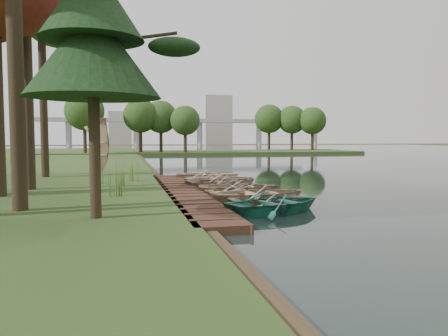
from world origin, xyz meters
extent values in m
plane|color=#3D2F1D|center=(0.00, 0.00, 0.00)|extent=(300.00, 300.00, 0.00)
cube|color=#382115|center=(-1.60, 0.00, 0.15)|extent=(1.60, 16.00, 0.30)
cube|color=#34441E|center=(8.00, 50.00, 0.23)|extent=(50.00, 14.00, 0.45)
cylinder|color=black|center=(-15.33, 50.00, 2.85)|extent=(0.50, 0.50, 4.80)
sphere|color=#264216|center=(-15.33, 50.00, 6.45)|extent=(5.60, 5.60, 5.60)
cylinder|color=black|center=(-8.67, 50.00, 2.85)|extent=(0.50, 0.50, 4.80)
sphere|color=#264216|center=(-8.67, 50.00, 6.45)|extent=(5.60, 5.60, 5.60)
cylinder|color=black|center=(-2.00, 50.00, 2.85)|extent=(0.50, 0.50, 4.80)
sphere|color=#264216|center=(-2.00, 50.00, 6.45)|extent=(5.60, 5.60, 5.60)
cylinder|color=black|center=(4.67, 50.00, 2.85)|extent=(0.50, 0.50, 4.80)
sphere|color=#264216|center=(4.67, 50.00, 6.45)|extent=(5.60, 5.60, 5.60)
cylinder|color=black|center=(11.33, 50.00, 2.85)|extent=(0.50, 0.50, 4.80)
sphere|color=#264216|center=(11.33, 50.00, 6.45)|extent=(5.60, 5.60, 5.60)
cylinder|color=black|center=(18.00, 50.00, 2.85)|extent=(0.50, 0.50, 4.80)
sphere|color=#264216|center=(18.00, 50.00, 6.45)|extent=(5.60, 5.60, 5.60)
cylinder|color=black|center=(24.67, 50.00, 2.85)|extent=(0.50, 0.50, 4.80)
sphere|color=#264216|center=(24.67, 50.00, 6.45)|extent=(5.60, 5.60, 5.60)
cube|color=#A5A5A0|center=(10.00, 120.00, 8.00)|extent=(90.00, 4.00, 1.20)
cylinder|color=#A5A5A0|center=(-20.00, 120.00, 4.00)|extent=(1.80, 1.80, 8.00)
cylinder|color=#A5A5A0|center=(0.00, 120.00, 4.00)|extent=(1.80, 1.80, 8.00)
cylinder|color=#A5A5A0|center=(20.00, 120.00, 4.00)|extent=(1.80, 1.80, 8.00)
cylinder|color=#A5A5A0|center=(40.00, 120.00, 4.00)|extent=(1.80, 1.80, 8.00)
cylinder|color=#A5A5A0|center=(60.00, 120.00, 4.00)|extent=(1.80, 1.80, 8.00)
cube|color=#A5A5A0|center=(30.00, 140.00, 9.00)|extent=(10.00, 8.00, 18.00)
cube|color=#A5A5A0|center=(-5.00, 145.00, 6.00)|extent=(8.00, 8.00, 12.00)
imported|color=#2F846D|center=(0.99, -4.83, 0.43)|extent=(4.30, 3.61, 0.76)
imported|color=beige|center=(1.16, -3.73, 0.38)|extent=(3.26, 2.41, 0.65)
imported|color=beige|center=(1.12, -2.47, 0.45)|extent=(4.15, 3.16, 0.80)
imported|color=beige|center=(0.75, -1.11, 0.37)|extent=(3.61, 2.99, 0.65)
imported|color=beige|center=(0.94, 0.00, 0.44)|extent=(4.00, 3.06, 0.77)
imported|color=beige|center=(0.92, 1.07, 0.36)|extent=(3.55, 3.00, 0.63)
imported|color=beige|center=(0.80, 2.64, 0.44)|extent=(4.22, 3.39, 0.78)
imported|color=beige|center=(0.91, 3.79, 0.44)|extent=(3.81, 2.75, 0.78)
imported|color=beige|center=(1.16, 5.13, 0.38)|extent=(3.23, 2.36, 0.65)
imported|color=beige|center=(0.81, 6.67, 0.43)|extent=(4.27, 3.52, 0.77)
imported|color=beige|center=(-5.50, 9.22, 0.67)|extent=(4.34, 4.00, 0.73)
cylinder|color=black|center=(-7.36, -4.06, 6.23)|extent=(0.48, 0.48, 11.86)
cylinder|color=black|center=(-8.18, 1.90, 5.42)|extent=(0.44, 0.44, 10.24)
cylinder|color=black|center=(-8.61, 8.38, 5.46)|extent=(0.45, 0.45, 10.32)
cylinder|color=black|center=(-4.93, -5.96, 2.30)|extent=(0.32, 0.32, 4.01)
cone|color=black|center=(-4.93, -5.96, 5.04)|extent=(3.80, 3.80, 2.60)
cone|color=#3F661E|center=(-4.47, -1.24, 0.79)|extent=(0.60, 0.60, 0.98)
cone|color=#3F661E|center=(-4.33, 2.00, 0.81)|extent=(0.60, 0.60, 1.03)
cone|color=#3F661E|center=(-5.41, 4.01, 0.79)|extent=(0.60, 0.60, 0.99)
cone|color=#3F661E|center=(-3.55, 4.60, 0.82)|extent=(0.60, 0.60, 1.04)
camera|label=1|loc=(-4.14, -18.91, 2.61)|focal=35.00mm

